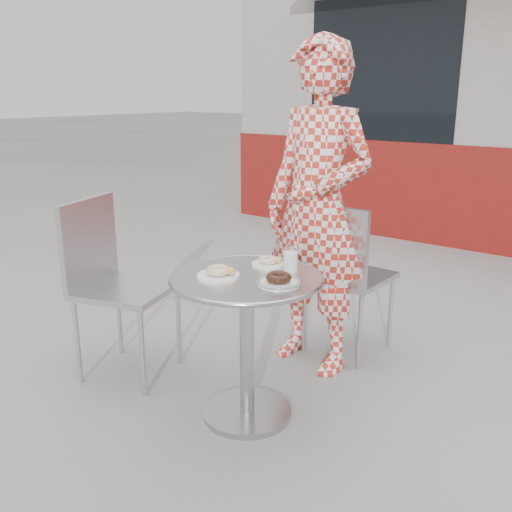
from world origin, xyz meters
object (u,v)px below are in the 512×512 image
Objects in this scene: chair_left at (127,322)px; seated_person at (317,209)px; plate_near at (219,273)px; milk_cup at (291,260)px; plate_far at (269,262)px; bistro_table at (247,312)px; chair_far at (347,306)px; plate_checker at (279,281)px.

seated_person is (0.73, 0.73, 0.59)m from chair_left.
milk_cup is (0.20, 0.26, 0.03)m from plate_near.
milk_cup reaches higher than plate_far.
chair_left reaches higher than bistro_table.
chair_far is at bearing 84.32° from plate_near.
milk_cup is at bearing 57.54° from bistro_table.
bistro_table is 6.41× the size of milk_cup.
bistro_table is 0.31m from milk_cup.
bistro_table is 3.73× the size of plate_near.
plate_checker is 1.73× the size of milk_cup.
chair_far is 0.89m from milk_cup.
chair_left is at bearing -175.94° from bistro_table.
seated_person is 0.78m from plate_near.
plate_checker is (0.96, 0.05, 0.42)m from chair_left.
chair_left reaches higher than plate_far.
seated_person is 0.74m from plate_checker.
plate_far is 1.41× the size of milk_cup.
chair_far is at bearing -57.14° from chair_left.
plate_far is (-0.03, -0.73, 0.44)m from chair_far.
seated_person reaches higher than plate_checker.
chair_left is 6.17× the size of plate_far.
chair_far is at bearing 100.17° from plate_checker.
plate_checker is (0.17, -0.92, 0.44)m from chair_far.
plate_near is (-0.09, -0.08, 0.19)m from bistro_table.
milk_cup reaches higher than plate_near.
plate_far is 0.82× the size of plate_near.
plate_near is (-0.03, -0.76, -0.17)m from seated_person.
seated_person reaches higher than milk_cup.
milk_cup is at bearing 52.61° from plate_near.
seated_person is at bearing 74.97° from chair_far.
chair_left is at bearing -128.74° from seated_person.
bistro_table is 0.27m from plate_far.
seated_person is at bearing 109.27° from plate_checker.
seated_person reaches higher than bistro_table.
plate_near is at bearing -163.03° from plate_checker.
plate_far is 0.81× the size of plate_checker.
milk_cup reaches higher than bistro_table.
plate_far is at bearing 76.38° from plate_near.
milk_cup is at bearing 109.43° from plate_checker.
plate_checker is (0.27, 0.08, -0.00)m from plate_near.
chair_far is 0.85m from plate_far.
chair_far is 4.76× the size of plate_checker.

